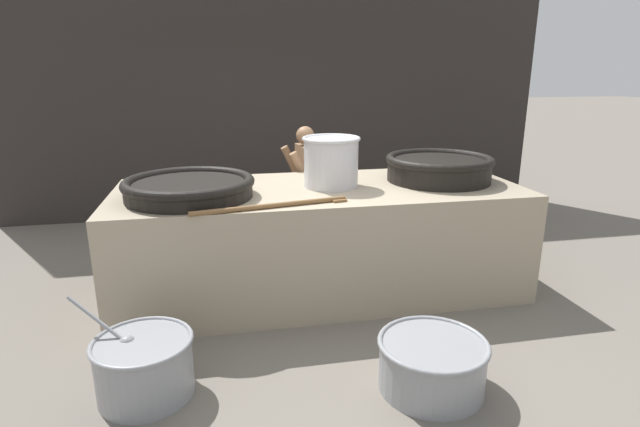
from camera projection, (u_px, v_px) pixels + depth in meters
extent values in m
plane|color=slate|center=(320.00, 288.00, 4.88)|extent=(60.00, 60.00, 0.00)
cube|color=#2D2826|center=(280.00, 90.00, 7.10)|extent=(7.76, 0.24, 3.54)
cube|color=tan|center=(320.00, 239.00, 4.74)|extent=(3.71, 1.46, 1.01)
cylinder|color=black|center=(189.00, 190.00, 4.21)|extent=(1.06, 1.06, 0.13)
torus|color=black|center=(189.00, 182.00, 4.19)|extent=(1.10, 1.10, 0.08)
cylinder|color=black|center=(439.00, 170.00, 4.84)|extent=(0.99, 0.99, 0.21)
torus|color=black|center=(439.00, 160.00, 4.81)|extent=(1.03, 1.03, 0.08)
cylinder|color=silver|center=(331.00, 163.00, 4.57)|extent=(0.50, 0.50, 0.44)
torus|color=silver|center=(331.00, 139.00, 4.51)|extent=(0.53, 0.53, 0.03)
cylinder|color=brown|center=(271.00, 206.00, 3.90)|extent=(1.26, 0.28, 0.04)
cube|color=brown|center=(338.00, 200.00, 4.11)|extent=(0.14, 0.12, 0.02)
cylinder|color=#8C6647|center=(308.00, 224.00, 5.70)|extent=(0.11, 0.11, 0.71)
cylinder|color=#8C6647|center=(304.00, 220.00, 5.85)|extent=(0.11, 0.11, 0.71)
cube|color=#334C72|center=(306.00, 210.00, 5.73)|extent=(0.19, 0.23, 0.47)
cube|color=#8C6647|center=(305.00, 169.00, 5.60)|extent=(0.17, 0.44, 0.53)
cylinder|color=#8C6647|center=(303.00, 173.00, 5.38)|extent=(0.29, 0.11, 0.49)
cylinder|color=#8C6647|center=(293.00, 166.00, 5.78)|extent=(0.29, 0.11, 0.49)
sphere|color=#8C6647|center=(305.00, 135.00, 5.50)|extent=(0.20, 0.20, 0.20)
cylinder|color=gray|center=(145.00, 368.00, 3.23)|extent=(0.61, 0.61, 0.39)
torus|color=gray|center=(142.00, 342.00, 3.18)|extent=(0.65, 0.65, 0.03)
cylinder|color=orange|center=(144.00, 356.00, 3.21)|extent=(0.54, 0.54, 0.10)
cylinder|color=orange|center=(155.00, 349.00, 3.17)|extent=(0.07, 0.06, 0.04)
cylinder|color=orange|center=(143.00, 341.00, 3.26)|extent=(0.05, 0.05, 0.04)
cylinder|color=orange|center=(159.00, 341.00, 3.27)|extent=(0.05, 0.04, 0.03)
cylinder|color=orange|center=(165.00, 334.00, 3.35)|extent=(0.05, 0.07, 0.04)
cylinder|color=orange|center=(141.00, 365.00, 3.00)|extent=(0.04, 0.03, 0.04)
cylinder|color=orange|center=(153.00, 345.00, 3.21)|extent=(0.06, 0.05, 0.04)
sphere|color=gray|center=(127.00, 344.00, 3.21)|extent=(0.11, 0.11, 0.11)
cylinder|color=gray|center=(98.00, 320.00, 3.22)|extent=(0.39, 0.20, 0.30)
cylinder|color=gray|center=(432.00, 366.00, 3.31)|extent=(0.70, 0.70, 0.33)
torus|color=gray|center=(433.00, 343.00, 3.26)|extent=(0.73, 0.73, 0.03)
cylinder|color=#6B9347|center=(432.00, 356.00, 3.29)|extent=(0.61, 0.61, 0.08)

